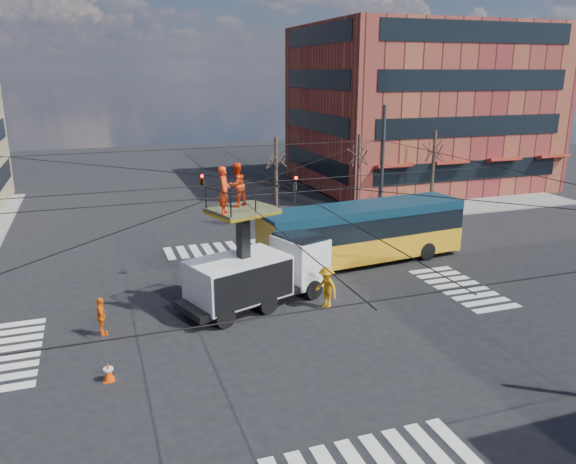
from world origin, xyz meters
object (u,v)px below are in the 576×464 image
Objects in this scene: city_bus at (363,232)px; worker_ground at (101,317)px; traffic_cone at (108,372)px; utility_truck at (258,259)px; flagger at (326,287)px.

worker_ground is (-13.71, -4.61, -0.93)m from city_bus.
worker_ground reaches higher than traffic_cone.
utility_truck is 3.26m from flagger.
worker_ground is 0.84× the size of flagger.
utility_truck is 3.89× the size of flagger.
flagger is at bearing -136.25° from city_bus.
traffic_cone is 9.92m from flagger.
traffic_cone is at bearing -164.61° from utility_truck.
worker_ground is at bearing -167.37° from city_bus.
worker_ground is 9.46m from flagger.
flagger is at bearing -93.89° from worker_ground.
utility_truck reaches higher than worker_ground.
traffic_cone is at bearing -91.17° from flagger.
city_bus is 15.99m from traffic_cone.
city_bus is (6.93, 3.56, -0.37)m from utility_truck.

